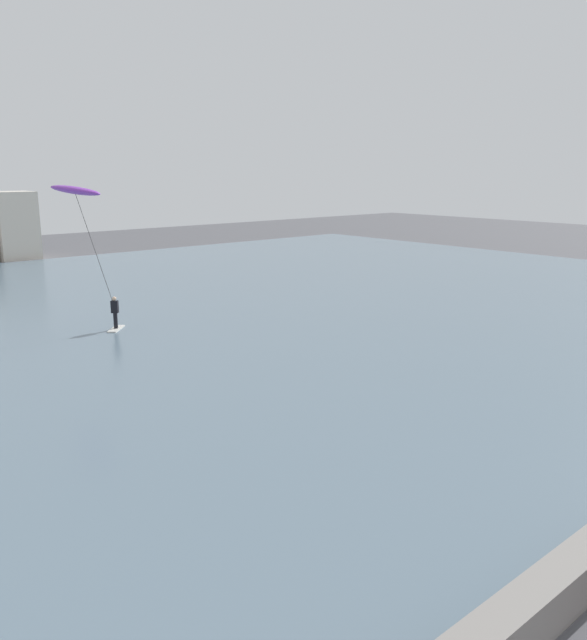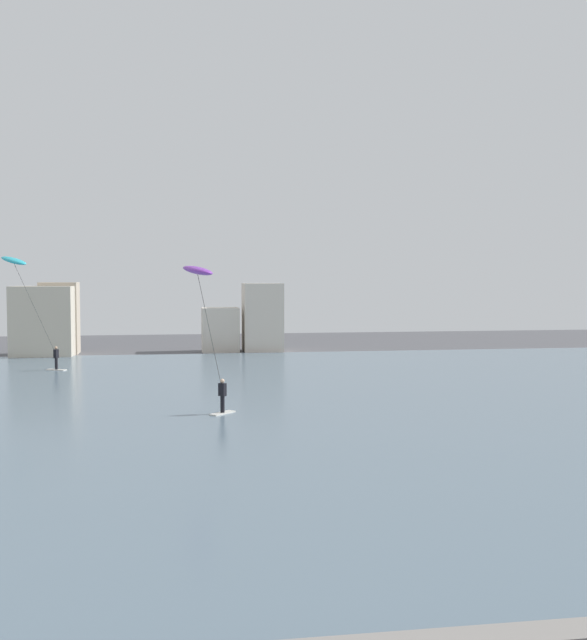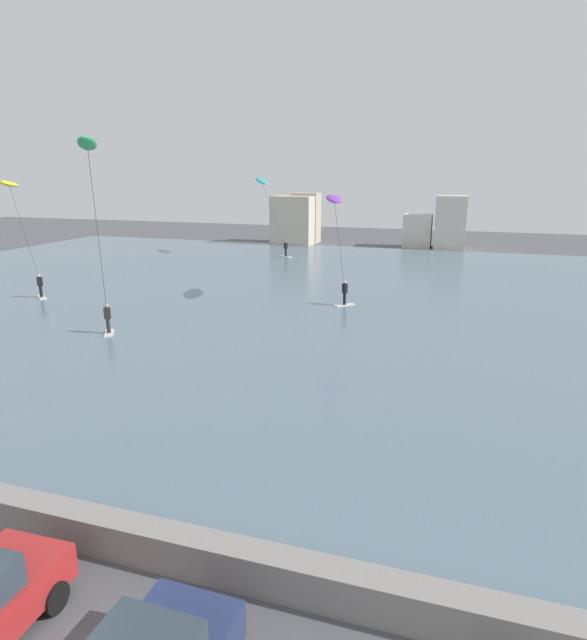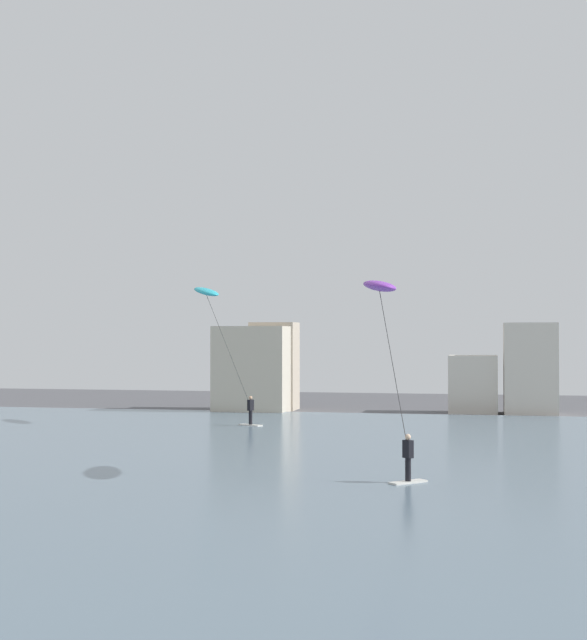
{
  "view_description": "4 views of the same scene",
  "coord_description": "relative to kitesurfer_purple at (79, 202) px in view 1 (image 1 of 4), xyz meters",
  "views": [
    {
      "loc": [
        -14.42,
        -0.1,
        7.75
      ],
      "look_at": [
        0.51,
        17.01,
        2.47
      ],
      "focal_mm": 36.24,
      "sensor_mm": 36.0,
      "label": 1
    },
    {
      "loc": [
        -2.94,
        -6.66,
        6.55
      ],
      "look_at": [
        0.14,
        12.94,
        5.41
      ],
      "focal_mm": 42.82,
      "sensor_mm": 36.0,
      "label": 2
    },
    {
      "loc": [
        6.48,
        -4.32,
        8.5
      ],
      "look_at": [
        -0.29,
        16.71,
        2.37
      ],
      "focal_mm": 30.01,
      "sensor_mm": 36.0,
      "label": 3
    },
    {
      "loc": [
        1.85,
        -2.38,
        5.03
      ],
      "look_at": [
        -1.39,
        13.15,
        5.32
      ],
      "focal_mm": 51.72,
      "sensor_mm": 36.0,
      "label": 4
    }
  ],
  "objects": [
    {
      "name": "kitesurfer_purple",
      "position": [
        0.0,
        0.0,
        0.0
      ],
      "size": [
        2.72,
        3.52,
        7.12
      ],
      "color": "silver",
      "rests_on": "water_bay"
    },
    {
      "name": "water_bay",
      "position": [
        1.71,
        1.17,
        -6.24
      ],
      "size": [
        84.0,
        52.0,
        0.1
      ],
      "primitive_type": "cube",
      "color": "slate",
      "rests_on": "ground"
    }
  ]
}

